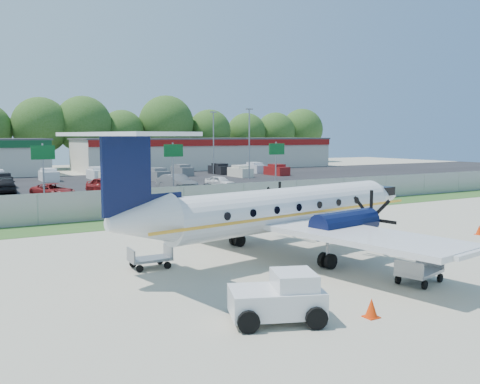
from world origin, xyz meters
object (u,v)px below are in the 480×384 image
pushback_tug (280,298)px  baggage_cart_far (419,271)px  aircraft (280,209)px  baggage_cart_near (150,258)px

pushback_tug → baggage_cart_far: (6.94, 0.77, -0.25)m
aircraft → baggage_cart_far: aircraft is taller
aircraft → pushback_tug: 8.94m
pushback_tug → baggage_cart_near: 8.20m
aircraft → pushback_tug: aircraft is taller
pushback_tug → baggage_cart_far: bearing=6.3°
pushback_tug → baggage_cart_far: 6.99m
pushback_tug → baggage_cart_far: size_ratio=1.49×
baggage_cart_near → pushback_tug: bearing=-82.3°
aircraft → pushback_tug: bearing=-124.4°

